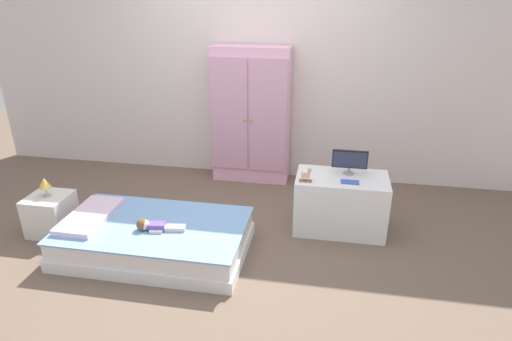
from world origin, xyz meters
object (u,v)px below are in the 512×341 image
(doll, at_px, (152,226))
(book_blue, at_px, (350,182))
(rocking_horse_toy, at_px, (307,175))
(bed, at_px, (155,238))
(table_lamp, at_px, (45,184))
(wardrobe, at_px, (251,116))
(tv_monitor, at_px, (350,160))
(nightstand, at_px, (51,214))
(tv_stand, at_px, (340,203))

(doll, height_order, book_blue, book_blue)
(rocking_horse_toy, bearing_deg, bed, -157.12)
(table_lamp, xyz_separation_m, wardrobe, (1.54, 1.47, 0.27))
(wardrobe, xyz_separation_m, tv_monitor, (1.05, -0.88, -0.10))
(nightstand, bearing_deg, book_blue, 8.99)
(nightstand, relative_size, tv_stand, 0.44)
(tv_stand, bearing_deg, rocking_horse_toy, -154.35)
(tv_monitor, relative_size, rocking_horse_toy, 2.35)
(nightstand, xyz_separation_m, rocking_horse_toy, (2.24, 0.37, 0.40))
(tv_monitor, bearing_deg, table_lamp, -167.07)
(wardrobe, bearing_deg, nightstand, -136.34)
(nightstand, relative_size, rocking_horse_toy, 2.71)
(table_lamp, relative_size, tv_monitor, 0.57)
(nightstand, xyz_separation_m, table_lamp, (0.00, 0.00, 0.30))
(bed, distance_m, wardrobe, 1.80)
(book_blue, bearing_deg, wardrobe, 134.98)
(doll, bearing_deg, nightstand, 168.17)
(doll, xyz_separation_m, rocking_horse_toy, (1.18, 0.59, 0.28))
(tv_stand, height_order, book_blue, book_blue)
(doll, height_order, rocking_horse_toy, rocking_horse_toy)
(table_lamp, height_order, rocking_horse_toy, rocking_horse_toy)
(table_lamp, xyz_separation_m, tv_stand, (2.54, 0.52, -0.22))
(table_lamp, bearing_deg, wardrobe, 43.66)
(nightstand, relative_size, tv_monitor, 1.15)
(doll, relative_size, tv_monitor, 1.27)
(book_blue, bearing_deg, doll, -157.72)
(bed, xyz_separation_m, wardrobe, (0.51, 1.61, 0.62))
(tv_monitor, bearing_deg, wardrobe, 140.20)
(wardrobe, bearing_deg, book_blue, -45.02)
(doll, relative_size, nightstand, 1.10)
(bed, bearing_deg, tv_monitor, 25.18)
(doll, height_order, nightstand, same)
(nightstand, relative_size, table_lamp, 2.02)
(table_lamp, relative_size, rocking_horse_toy, 1.34)
(bed, relative_size, book_blue, 9.90)
(tv_monitor, height_order, book_blue, tv_monitor)
(tv_monitor, relative_size, book_blue, 2.02)
(bed, relative_size, wardrobe, 1.02)
(tv_monitor, bearing_deg, book_blue, -87.48)
(doll, xyz_separation_m, book_blue, (1.55, 0.63, 0.22))
(bed, relative_size, tv_stand, 1.89)
(table_lamp, height_order, book_blue, table_lamp)
(bed, distance_m, book_blue, 1.71)
(tv_stand, distance_m, tv_monitor, 0.40)
(tv_stand, distance_m, rocking_horse_toy, 0.47)
(bed, height_order, tv_monitor, tv_monitor)
(table_lamp, bearing_deg, tv_stand, 11.48)
(doll, xyz_separation_m, tv_monitor, (1.54, 0.82, 0.35))
(doll, xyz_separation_m, tv_stand, (1.49, 0.74, -0.04))
(wardrobe, height_order, book_blue, wardrobe)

